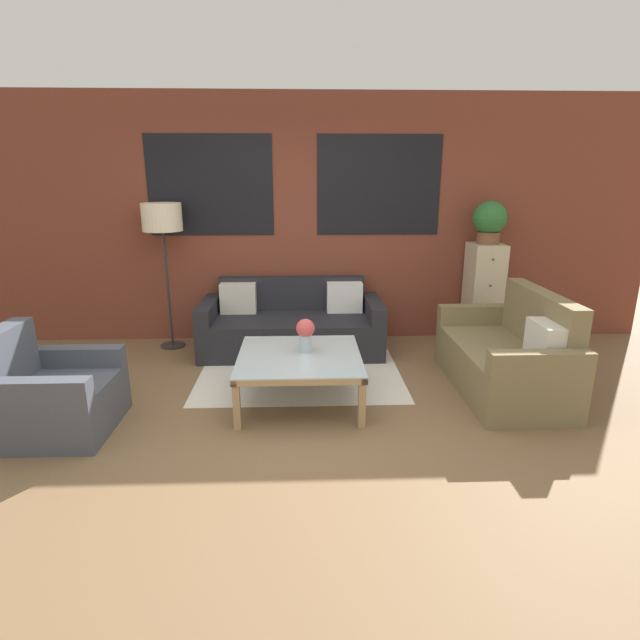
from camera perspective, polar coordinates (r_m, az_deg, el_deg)
name	(u,v)px	position (r m, az deg, el deg)	size (l,w,h in m)	color
ground_plane	(295,435)	(3.92, -2.90, -12.94)	(16.00, 16.00, 0.00)	brown
wall_back_brick	(296,221)	(5.88, -2.81, 11.29)	(8.40, 0.09, 2.80)	brown
rug	(300,374)	(5.00, -2.29, -6.23)	(2.00, 1.43, 0.00)	silver
couch_dark	(292,326)	(5.62, -3.25, -0.70)	(1.99, 0.88, 0.78)	#232328
settee_vintage	(508,358)	(4.86, 20.67, -4.07)	(0.80, 1.56, 0.92)	olive
armchair_corner	(54,397)	(4.37, -28.15, -7.74)	(0.80, 0.82, 0.84)	#474C56
coffee_table	(299,361)	(4.30, -2.36, -4.67)	(1.05, 1.05, 0.43)	silver
floor_lamp	(162,222)	(5.77, -17.58, 10.62)	(0.43, 0.43, 1.63)	#2D2D2D
drawer_cabinet	(483,294)	(6.10, 18.10, 2.84)	(0.36, 0.43, 1.17)	#C6B793
potted_plant	(490,221)	(5.98, 18.81, 10.71)	(0.37, 0.37, 0.47)	brown
flower_vase	(305,333)	(4.29, -1.67, -1.47)	(0.16, 0.16, 0.30)	#ADBCC6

